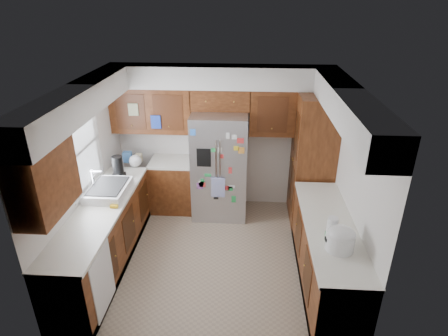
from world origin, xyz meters
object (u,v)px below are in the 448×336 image
at_px(pantry, 312,160).
at_px(paper_towel, 332,228).
at_px(fridge, 220,165).
at_px(rice_cooker, 341,238).

xyz_separation_m(pantry, paper_towel, (-0.05, -1.91, -0.02)).
bearing_deg(paper_towel, fridge, 126.34).
height_order(fridge, rice_cooker, fridge).
xyz_separation_m(pantry, rice_cooker, (-0.00, -2.12, -0.01)).
height_order(pantry, paper_towel, pantry).
distance_m(fridge, rice_cooker, 2.65).
relative_size(pantry, fridge, 1.19).
relative_size(fridge, rice_cooker, 5.57).
relative_size(fridge, paper_towel, 6.61).
bearing_deg(fridge, rice_cooker, -55.40).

